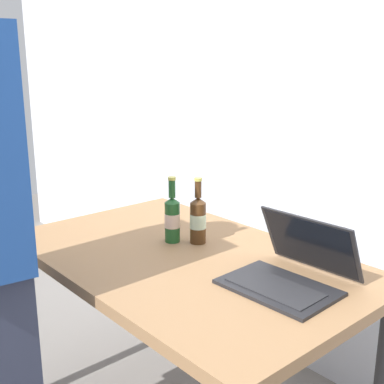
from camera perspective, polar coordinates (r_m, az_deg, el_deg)
The scene contains 5 objects.
desk at distance 1.88m, azimuth -0.81°, elevation -9.62°, with size 1.37×0.85×0.77m.
laptop at distance 1.63m, azimuth 11.35°, elevation -8.83°, with size 0.36×0.35×0.21m.
beer_bottle_green at distance 1.93m, azimuth 0.70°, elevation -3.09°, with size 0.06×0.06×0.26m.
beer_bottle_amber at distance 1.95m, azimuth -2.30°, elevation -2.98°, with size 0.06×0.06×0.26m.
back_wall at distance 2.30m, azimuth 14.43°, elevation 10.17°, with size 6.00×0.10×2.60m, color silver.
Camera 1 is at (1.30, -1.10, 1.47)m, focal length 46.07 mm.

